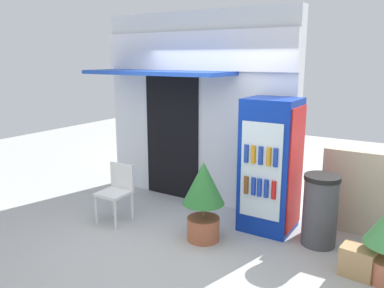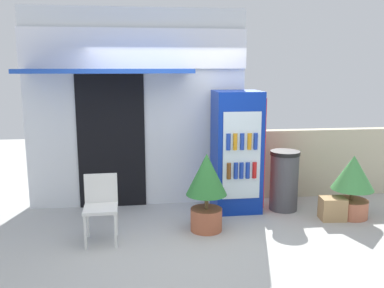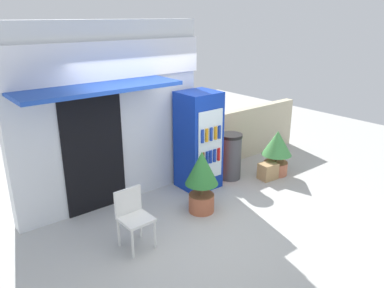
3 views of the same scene
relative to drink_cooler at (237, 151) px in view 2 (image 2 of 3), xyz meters
name	(u,v)px [view 2 (image 2 of 3)]	position (x,y,z in m)	size (l,w,h in m)	color
ground	(179,237)	(-1.00, -0.97, -0.92)	(16.00, 16.00, 0.00)	#B2B2AD
storefront_building	(135,105)	(-1.53, 0.49, 0.68)	(3.41, 1.08, 3.09)	silver
drink_cooler	(237,151)	(0.00, 0.00, 0.00)	(0.72, 0.71, 1.85)	#0C2D9E
plastic_chair	(101,202)	(-1.99, -0.92, -0.42)	(0.43, 0.43, 0.85)	silver
potted_plant_near_shop	(206,186)	(-0.60, -0.79, -0.29)	(0.55, 0.55, 1.07)	#AD5B3D
potted_plant_curbside	(353,182)	(1.61, -0.57, -0.38)	(0.61, 0.61, 0.94)	#BC6B4C
trash_bin	(284,180)	(0.73, -0.11, -0.46)	(0.45, 0.45, 0.93)	#47474C
stone_boundary_wall	(342,162)	(2.01, 0.55, -0.35)	(2.84, 0.20, 1.15)	beige
cardboard_box	(332,209)	(1.29, -0.63, -0.76)	(0.35, 0.27, 0.33)	tan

